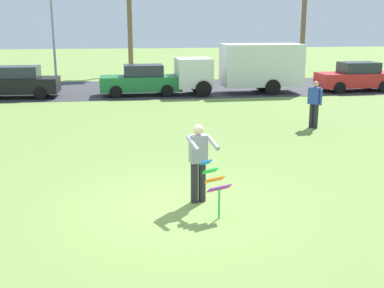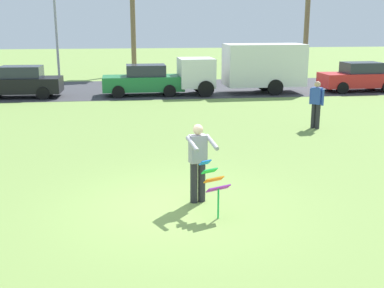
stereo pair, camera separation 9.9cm
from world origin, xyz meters
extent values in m
plane|color=olive|center=(0.00, 0.00, 0.00)|extent=(120.00, 120.00, 0.00)
cube|color=#38383D|center=(0.00, 18.35, 0.01)|extent=(120.00, 8.00, 0.01)
cylinder|color=#26262B|center=(0.56, 0.25, 0.45)|extent=(0.16, 0.16, 0.90)
cylinder|color=#26262B|center=(0.39, 0.21, 0.45)|extent=(0.16, 0.16, 0.90)
cube|color=gray|center=(0.48, 0.23, 1.20)|extent=(0.40, 0.30, 0.60)
sphere|color=beige|center=(0.48, 0.23, 1.62)|extent=(0.22, 0.22, 0.22)
cylinder|color=gray|center=(0.75, 0.04, 1.38)|extent=(0.22, 0.59, 0.24)
cylinder|color=gray|center=(0.32, -0.06, 1.38)|extent=(0.22, 0.59, 0.24)
cube|color=blue|center=(0.55, -0.30, 1.05)|extent=(0.26, 0.22, 0.12)
cube|color=green|center=(0.62, -0.44, 0.91)|extent=(0.35, 0.26, 0.12)
cube|color=orange|center=(0.69, -0.59, 0.77)|extent=(0.44, 0.30, 0.12)
cube|color=purple|center=(0.75, -0.74, 0.64)|extent=(0.52, 0.34, 0.12)
cylinder|color=green|center=(0.75, -0.74, 0.32)|extent=(0.04, 0.04, 0.64)
cube|color=black|center=(-6.53, 15.95, 0.64)|extent=(4.23, 1.78, 0.76)
cube|color=#282D38|center=(-6.38, 15.94, 1.30)|extent=(2.04, 1.43, 0.60)
cylinder|color=black|center=(-5.24, 15.11, 0.32)|extent=(0.64, 0.23, 0.64)
cylinder|color=black|center=(-5.22, 16.73, 0.32)|extent=(0.64, 0.23, 0.64)
cube|color=#1E7238|center=(-0.24, 15.95, 0.64)|extent=(4.23, 1.76, 0.76)
cube|color=#282D38|center=(-0.09, 15.95, 1.30)|extent=(2.04, 1.42, 0.60)
cylinder|color=black|center=(-1.53, 15.12, 0.32)|extent=(0.64, 0.23, 0.64)
cylinder|color=black|center=(-1.55, 16.73, 0.32)|extent=(0.64, 0.23, 0.64)
cylinder|color=black|center=(1.08, 15.16, 0.32)|extent=(0.64, 0.23, 0.64)
cylinder|color=black|center=(1.05, 16.77, 0.32)|extent=(0.64, 0.23, 0.64)
cube|color=silver|center=(2.54, 15.84, 1.17)|extent=(1.87, 1.96, 1.50)
cube|color=silver|center=(6.24, 15.97, 1.52)|extent=(4.27, 2.15, 2.20)
cylinder|color=black|center=(2.92, 14.93, 0.42)|extent=(0.85, 0.31, 0.84)
cylinder|color=black|center=(2.86, 16.77, 0.42)|extent=(0.85, 0.31, 0.84)
cylinder|color=black|center=(6.63, 15.07, 0.42)|extent=(0.85, 0.31, 0.84)
cylinder|color=black|center=(6.56, 16.91, 0.42)|extent=(0.85, 0.31, 0.84)
cube|color=red|center=(11.64, 15.95, 0.64)|extent=(4.26, 1.84, 0.76)
cube|color=#282D38|center=(11.79, 15.95, 1.30)|extent=(2.06, 1.46, 0.60)
cylinder|color=black|center=(10.37, 15.09, 0.32)|extent=(0.65, 0.24, 0.64)
cylinder|color=black|center=(10.31, 16.71, 0.32)|extent=(0.65, 0.24, 0.64)
cylinder|color=black|center=(12.97, 15.18, 0.32)|extent=(0.65, 0.24, 0.64)
cylinder|color=black|center=(12.91, 16.80, 0.32)|extent=(0.65, 0.24, 0.64)
cylinder|color=brown|center=(-0.59, 26.75, 3.73)|extent=(0.36, 0.36, 7.45)
cylinder|color=brown|center=(11.80, 24.97, 3.78)|extent=(0.36, 0.36, 7.56)
cylinder|color=#9E9EA3|center=(-5.49, 22.93, 3.50)|extent=(0.16, 0.16, 7.00)
cylinder|color=#26262B|center=(5.70, 7.12, 0.45)|extent=(0.16, 0.16, 0.90)
cylinder|color=#26262B|center=(5.82, 6.98, 0.45)|extent=(0.16, 0.16, 0.90)
cube|color=#2D4CA5|center=(5.76, 7.05, 1.20)|extent=(0.40, 0.42, 0.60)
sphere|color=tan|center=(5.76, 7.05, 1.62)|extent=(0.22, 0.22, 0.22)
cylinder|color=#2D4CA5|center=(5.61, 7.24, 1.17)|extent=(0.09, 0.09, 0.58)
cylinder|color=#2D4CA5|center=(5.91, 6.87, 1.17)|extent=(0.09, 0.09, 0.58)
camera|label=1|loc=(-1.00, -9.66, 3.86)|focal=45.51mm
camera|label=2|loc=(-0.91, -9.67, 3.86)|focal=45.51mm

